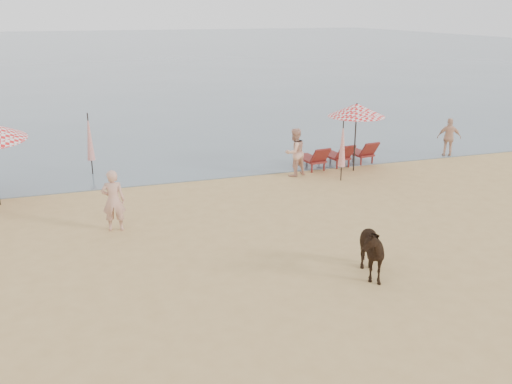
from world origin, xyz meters
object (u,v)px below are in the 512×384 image
lounger_cluster_right (337,155)px  umbrella_closed_right (342,144)px  umbrella_open_right (357,110)px  beachgoer_right_a (295,152)px  umbrella_closed_left (89,137)px  cow (366,249)px  beachgoer_right_b (449,137)px  beachgoer_left (113,200)px

lounger_cluster_right → umbrella_closed_right: umbrella_closed_right is taller
umbrella_open_right → beachgoer_right_a: umbrella_open_right is taller
umbrella_open_right → beachgoer_right_a: 2.63m
umbrella_closed_left → beachgoer_right_a: umbrella_closed_left is taller
umbrella_closed_right → cow: umbrella_closed_right is taller
lounger_cluster_right → beachgoer_right_b: (4.75, -0.12, 0.34)m
umbrella_closed_left → umbrella_closed_right: size_ratio=1.06×
lounger_cluster_right → beachgoer_right_a: size_ratio=1.76×
lounger_cluster_right → umbrella_open_right: 1.97m
umbrella_open_right → umbrella_closed_right: 1.66m
umbrella_closed_right → cow: bearing=-112.4°
umbrella_closed_left → umbrella_open_right: bearing=-15.3°
cow → umbrella_open_right: bearing=75.4°
umbrella_closed_left → beachgoer_left: (0.28, -5.62, -0.52)m
umbrella_closed_right → beachgoer_left: size_ratio=1.25×
lounger_cluster_right → umbrella_closed_right: 2.08m
umbrella_closed_right → beachgoer_left: umbrella_closed_right is taller
umbrella_closed_left → cow: size_ratio=1.47×
lounger_cluster_right → beachgoer_left: 9.30m
umbrella_closed_left → beachgoer_right_a: bearing=-19.4°
umbrella_open_right → umbrella_closed_left: 9.29m
beachgoer_right_a → lounger_cluster_right: bearing=180.0°
umbrella_closed_left → umbrella_closed_right: (7.95, -3.40, -0.08)m
cow → beachgoer_right_a: 7.87m
umbrella_open_right → beachgoer_right_b: (4.49, 0.69, -1.43)m
lounger_cluster_right → cow: cow is taller
beachgoer_left → beachgoer_right_a: size_ratio=0.98×
lounger_cluster_right → umbrella_closed_left: (-8.67, 1.63, 0.92)m
beachgoer_right_b → beachgoer_right_a: bearing=36.4°
cow → umbrella_closed_right: bearing=79.1°
umbrella_closed_right → beachgoer_right_a: (-1.27, 1.06, -0.43)m
umbrella_open_right → beachgoer_right_b: 4.76m
umbrella_closed_right → cow: (-2.75, -6.68, -0.64)m
beachgoer_right_b → cow: bearing=76.8°
cow → beachgoer_right_b: size_ratio=0.97×
umbrella_open_right → beachgoer_right_b: size_ratio=1.60×
umbrella_open_right → umbrella_closed_right: size_ratio=1.19×
umbrella_closed_left → beachgoer_right_a: (6.67, -2.35, -0.51)m
beachgoer_right_a → beachgoer_right_b: bearing=165.3°
lounger_cluster_right → umbrella_closed_right: (-0.72, -1.77, 0.84)m
lounger_cluster_right → umbrella_closed_left: 8.87m
umbrella_closed_right → beachgoer_right_b: (5.46, 1.65, -0.50)m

